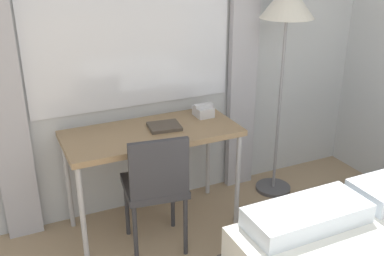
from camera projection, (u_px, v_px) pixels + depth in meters
name	position (u px, v px, depth m)	size (l,w,h in m)	color
wall_back_with_window	(139.00, 37.00, 3.22)	(4.93, 0.13, 2.70)	silver
desk	(152.00, 139.00, 3.15)	(1.22, 0.56, 0.77)	#937551
desk_chair	(156.00, 184.00, 2.95)	(0.45, 0.45, 0.88)	#333338
standing_lamp	(287.00, 14.00, 3.32)	(0.41, 0.41, 1.73)	#4C4C51
telephone	(203.00, 111.00, 3.38)	(0.14, 0.14, 0.10)	silver
book	(164.00, 126.00, 3.17)	(0.24, 0.22, 0.02)	#4C4238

